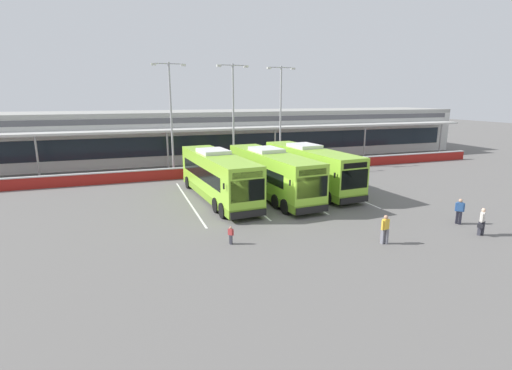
% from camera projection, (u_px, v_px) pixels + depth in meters
% --- Properties ---
extents(ground_plane, '(200.00, 200.00, 0.00)m').
position_uv_depth(ground_plane, '(298.00, 216.00, 25.56)').
color(ground_plane, '#605E5B').
extents(terminal_building, '(70.00, 13.00, 6.00)m').
position_uv_depth(terminal_building, '(209.00, 134.00, 49.60)').
color(terminal_building, silver).
rests_on(terminal_building, ground).
extents(red_barrier_wall, '(60.00, 0.40, 1.10)m').
position_uv_depth(red_barrier_wall, '(236.00, 169.00, 38.76)').
color(red_barrier_wall, maroon).
rests_on(red_barrier_wall, ground).
extents(coach_bus_leftmost, '(3.69, 12.31, 3.78)m').
position_uv_depth(coach_bus_leftmost, '(218.00, 177.00, 29.23)').
color(coach_bus_leftmost, '#8CC633').
rests_on(coach_bus_leftmost, ground).
extents(coach_bus_left_centre, '(3.69, 12.31, 3.78)m').
position_uv_depth(coach_bus_left_centre, '(271.00, 174.00, 30.14)').
color(coach_bus_left_centre, '#8CC633').
rests_on(coach_bus_left_centre, ground).
extents(coach_bus_centre, '(3.69, 12.31, 3.78)m').
position_uv_depth(coach_bus_centre, '(310.00, 169.00, 32.51)').
color(coach_bus_centre, '#8CC633').
rests_on(coach_bus_centre, ground).
extents(bay_stripe_far_west, '(0.14, 13.00, 0.01)m').
position_uv_depth(bay_stripe_far_west, '(189.00, 201.00, 29.04)').
color(bay_stripe_far_west, silver).
rests_on(bay_stripe_far_west, ground).
extents(bay_stripe_west, '(0.14, 13.00, 0.01)m').
position_uv_depth(bay_stripe_west, '(241.00, 197.00, 30.39)').
color(bay_stripe_west, silver).
rests_on(bay_stripe_west, ground).
extents(bay_stripe_mid_west, '(0.14, 13.00, 0.01)m').
position_uv_depth(bay_stripe_mid_west, '(289.00, 192.00, 31.75)').
color(bay_stripe_mid_west, silver).
rests_on(bay_stripe_mid_west, ground).
extents(bay_stripe_centre, '(0.14, 13.00, 0.01)m').
position_uv_depth(bay_stripe_centre, '(333.00, 188.00, 33.11)').
color(bay_stripe_centre, silver).
rests_on(bay_stripe_centre, ground).
extents(pedestrian_with_handbag, '(0.64, 0.46, 1.62)m').
position_uv_depth(pedestrian_with_handbag, '(482.00, 221.00, 21.76)').
color(pedestrian_with_handbag, '#33333D').
rests_on(pedestrian_with_handbag, ground).
extents(pedestrian_in_dark_coat, '(0.48, 0.42, 1.62)m').
position_uv_depth(pedestrian_in_dark_coat, '(459.00, 211.00, 23.71)').
color(pedestrian_in_dark_coat, black).
rests_on(pedestrian_in_dark_coat, ground).
extents(pedestrian_child, '(0.28, 0.27, 1.00)m').
position_uv_depth(pedestrian_child, '(231.00, 235.00, 20.52)').
color(pedestrian_child, '#33333D').
rests_on(pedestrian_child, ground).
extents(pedestrian_near_bin, '(0.54, 0.29, 1.62)m').
position_uv_depth(pedestrian_near_bin, '(385.00, 228.00, 20.50)').
color(pedestrian_near_bin, slate).
rests_on(pedestrian_near_bin, ground).
extents(lamp_post_west, '(3.24, 0.28, 11.00)m').
position_uv_depth(lamp_post_west, '(171.00, 112.00, 37.28)').
color(lamp_post_west, '#9E9EA3').
rests_on(lamp_post_west, ground).
extents(lamp_post_centre, '(3.24, 0.28, 11.00)m').
position_uv_depth(lamp_post_centre, '(233.00, 112.00, 39.05)').
color(lamp_post_centre, '#9E9EA3').
rests_on(lamp_post_centre, ground).
extents(lamp_post_east, '(3.24, 0.28, 11.00)m').
position_uv_depth(lamp_post_east, '(281.00, 110.00, 42.02)').
color(lamp_post_east, '#9E9EA3').
rests_on(lamp_post_east, ground).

